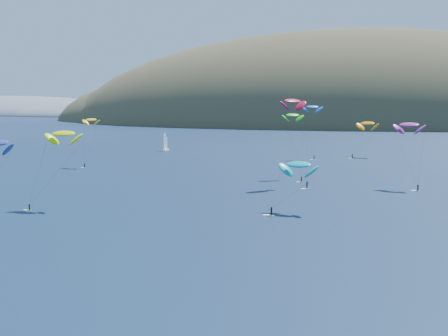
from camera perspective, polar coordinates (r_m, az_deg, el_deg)
ground at (r=86.94m, az=-8.76°, el=-12.07°), size 2800.00×2800.00×0.00m
island at (r=640.07m, az=13.49°, el=3.07°), size 730.00×300.00×210.00m
headland at (r=954.22m, az=-17.27°, el=4.53°), size 460.00×250.00×60.00m
sailboat at (r=313.13m, az=-5.38°, el=1.73°), size 7.90×6.88×9.98m
kitesurfer_1 at (r=247.87m, az=-12.07°, el=4.33°), size 8.07×8.35×20.34m
kitesurfer_2 at (r=159.36m, az=-14.46°, el=3.07°), size 11.48×9.24×20.95m
kitesurfer_3 at (r=211.60m, az=6.31°, el=4.82°), size 9.01×14.96×23.12m
kitesurfer_4 at (r=275.04m, az=8.09°, el=5.55°), size 9.11×7.89×25.04m
kitesurfer_5 at (r=149.55m, az=6.83°, el=0.33°), size 11.76×11.29×14.16m
kitesurfer_6 at (r=194.94m, az=16.58°, el=3.80°), size 10.19×11.24×21.56m
kitesurfer_9 at (r=191.46m, az=6.31°, el=6.09°), size 10.71×10.64×28.67m
kitesurfer_11 at (r=289.07m, az=12.98°, el=4.00°), size 12.92×15.91×18.17m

